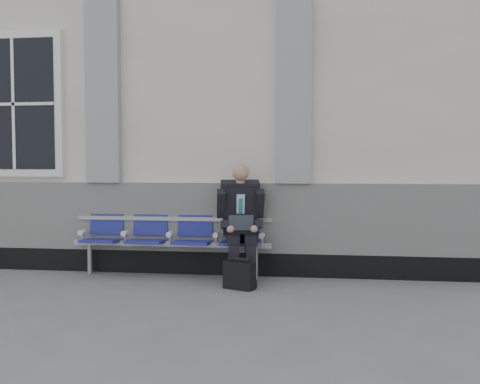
# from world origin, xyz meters

# --- Properties ---
(station_building) EXTENTS (14.40, 4.40, 4.49)m
(station_building) POSITION_xyz_m (-0.02, 3.47, 2.22)
(station_building) COLOR silver
(station_building) RESTS_ON ground
(bench) EXTENTS (2.60, 0.47, 0.91)m
(bench) POSITION_xyz_m (2.54, 1.32, 0.55)
(bench) COLOR #9EA0A3
(bench) RESTS_ON ground
(businessman) EXTENTS (0.63, 0.84, 1.45)m
(businessman) POSITION_xyz_m (3.46, 1.19, 0.78)
(businessman) COLOR black
(businessman) RESTS_ON ground
(briefcase) EXTENTS (0.39, 0.27, 0.37)m
(briefcase) POSITION_xyz_m (3.51, 0.70, 0.17)
(briefcase) COLOR black
(briefcase) RESTS_ON ground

